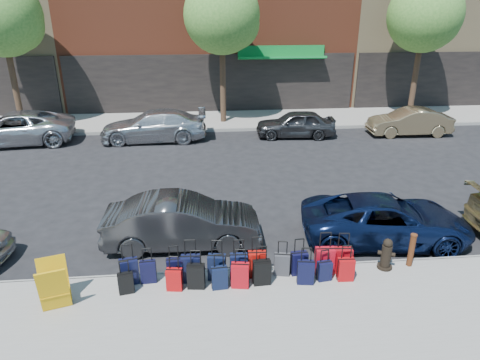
{
  "coord_description": "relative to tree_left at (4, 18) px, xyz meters",
  "views": [
    {
      "loc": [
        -0.73,
        -13.16,
        6.11
      ],
      "look_at": [
        0.37,
        -1.5,
        1.23
      ],
      "focal_mm": 32.0,
      "sensor_mm": 36.0,
      "label": 1
    }
  ],
  "objects": [
    {
      "name": "suitcase_back_9",
      "position": [
        11.85,
        -14.59,
        -5.02
      ],
      "size": [
        0.34,
        0.23,
        0.77
      ],
      "rotation": [
        0.0,
        0.0,
        0.13
      ],
      "color": "black",
      "rests_on": "sidewalk_near"
    },
    {
      "name": "suitcase_back_4",
      "position": [
        9.42,
        -14.67,
        -5.0
      ],
      "size": [
        0.37,
        0.23,
        0.85
      ],
      "rotation": [
        0.0,
        0.0,
        0.08
      ],
      "color": "black",
      "rests_on": "sidewalk_near"
    },
    {
      "name": "ground",
      "position": [
        9.86,
        -9.5,
        -5.41
      ],
      "size": [
        120.0,
        120.0,
        0.0
      ],
      "primitive_type": "plane",
      "color": "black",
      "rests_on": "ground"
    },
    {
      "name": "suitcase_back_6",
      "position": [
        10.39,
        -14.59,
        -4.97
      ],
      "size": [
        0.41,
        0.25,
        0.94
      ],
      "rotation": [
        0.0,
        0.0,
        0.06
      ],
      "color": "black",
      "rests_on": "sidewalk_near"
    },
    {
      "name": "suitcase_front_6",
      "position": [
        10.32,
        -14.29,
        -4.94
      ],
      "size": [
        0.43,
        0.25,
        1.01
      ],
      "rotation": [
        0.0,
        0.0,
        -0.04
      ],
      "color": "#9A0E09",
      "rests_on": "sidewalk_near"
    },
    {
      "name": "car_far_1",
      "position": [
        6.89,
        -2.71,
        -4.69
      ],
      "size": [
        4.97,
        2.03,
        1.44
      ],
      "primitive_type": "imported",
      "rotation": [
        0.0,
        0.0,
        -1.57
      ],
      "color": "silver",
      "rests_on": "ground"
    },
    {
      "name": "sidewalk_near",
      "position": [
        9.86,
        -16.0,
        -5.34
      ],
      "size": [
        60.0,
        4.0,
        0.15
      ],
      "primitive_type": "cube",
      "color": "gray",
      "rests_on": "ground"
    },
    {
      "name": "bollard",
      "position": [
        14.09,
        -14.21,
        -4.82
      ],
      "size": [
        0.16,
        0.16,
        0.86
      ],
      "color": "#38190C",
      "rests_on": "sidewalk_near"
    },
    {
      "name": "tree_center",
      "position": [
        10.5,
        0.0,
        0.0
      ],
      "size": [
        3.8,
        3.8,
        7.27
      ],
      "color": "black",
      "rests_on": "sidewalk_far"
    },
    {
      "name": "car_far_0",
      "position": [
        0.51,
        -2.63,
        -4.67
      ],
      "size": [
        5.56,
        3.05,
        1.48
      ],
      "primitive_type": "imported",
      "rotation": [
        0.0,
        0.0,
        -1.45
      ],
      "color": "silver",
      "rests_on": "ground"
    },
    {
      "name": "suitcase_back_2",
      "position": [
        8.42,
        -14.63,
        -5.0
      ],
      "size": [
        0.37,
        0.25,
        0.83
      ],
      "rotation": [
        0.0,
        0.0,
        -0.14
      ],
      "color": "#AC0B0D",
      "rests_on": "sidewalk_near"
    },
    {
      "name": "display_rack",
      "position": [
        5.96,
        -14.98,
        -4.75
      ],
      "size": [
        0.74,
        0.78,
        1.05
      ],
      "rotation": [
        0.0,
        0.0,
        0.29
      ],
      "color": "#CF980B",
      "rests_on": "sidewalk_near"
    },
    {
      "name": "curb_near",
      "position": [
        9.86,
        -13.98,
        -5.34
      ],
      "size": [
        60.0,
        0.08,
        0.15
      ],
      "primitive_type": "cube",
      "color": "gray",
      "rests_on": "ground"
    },
    {
      "name": "suitcase_front_5",
      "position": [
        9.89,
        -14.31,
        -4.96
      ],
      "size": [
        0.41,
        0.24,
        0.97
      ],
      "rotation": [
        0.0,
        0.0,
        -0.05
      ],
      "color": "black",
      "rests_on": "sidewalk_near"
    },
    {
      "name": "suitcase_front_7",
      "position": [
        10.91,
        -14.29,
        -4.99
      ],
      "size": [
        0.39,
        0.26,
        0.87
      ],
      "rotation": [
        0.0,
        0.0,
        -0.2
      ],
      "color": "#333438",
      "rests_on": "sidewalk_near"
    },
    {
      "name": "suitcase_front_2",
      "position": [
        8.41,
        -14.26,
        -4.99
      ],
      "size": [
        0.37,
        0.23,
        0.87
      ],
      "rotation": [
        0.0,
        0.0,
        0.08
      ],
      "color": "black",
      "rests_on": "sidewalk_near"
    },
    {
      "name": "car_far_3",
      "position": [
        19.4,
        -2.95,
        -4.75
      ],
      "size": [
        4.04,
        1.53,
        1.32
      ],
      "primitive_type": "imported",
      "rotation": [
        0.0,
        0.0,
        -1.6
      ],
      "color": "#98835D",
      "rests_on": "ground"
    },
    {
      "name": "sidewalk_far",
      "position": [
        9.86,
        0.5,
        -5.34
      ],
      "size": [
        60.0,
        4.0,
        0.15
      ],
      "primitive_type": "cube",
      "color": "gray",
      "rests_on": "ground"
    },
    {
      "name": "suitcase_front_8",
      "position": [
        11.31,
        -14.3,
        -4.97
      ],
      "size": [
        0.39,
        0.24,
        0.92
      ],
      "rotation": [
        0.0,
        0.0,
        0.08
      ],
      "color": "black",
      "rests_on": "sidewalk_near"
    },
    {
      "name": "suitcase_back_0",
      "position": [
        7.36,
        -14.65,
        -5.02
      ],
      "size": [
        0.36,
        0.25,
        0.78
      ],
      "rotation": [
        0.0,
        0.0,
        0.19
      ],
      "color": "black",
      "rests_on": "sidewalk_near"
    },
    {
      "name": "suitcase_front_9",
      "position": [
        11.91,
        -14.33,
        -4.93
      ],
      "size": [
        0.45,
        0.26,
        1.06
      ],
      "rotation": [
        0.0,
        0.0,
        -0.05
      ],
      "color": "#A50A18",
      "rests_on": "sidewalk_near"
    },
    {
      "name": "suitcase_front_4",
      "position": [
        9.38,
        -14.31,
        -4.95
      ],
      "size": [
        0.44,
        0.29,
        0.99
      ],
      "rotation": [
        0.0,
        0.0,
        -0.17
      ],
      "color": "black",
      "rests_on": "sidewalk_near"
    },
    {
      "name": "suitcase_back_8",
      "position": [
        11.38,
        -14.66,
        -4.98
      ],
      "size": [
        0.4,
        0.27,
        0.9
      ],
      "rotation": [
        0.0,
        0.0,
        -0.15
      ],
      "color": "black",
      "rests_on": "sidewalk_near"
    },
    {
      "name": "car_near_1",
      "position": [
        8.54,
        -12.45,
        -4.73
      ],
      "size": [
        4.18,
        1.52,
        1.37
      ],
      "primitive_type": "imported",
      "rotation": [
        0.0,
        0.0,
        1.55
      ],
      "color": "#363639",
      "rests_on": "ground"
    },
    {
      "name": "suitcase_front_10",
      "position": [
        12.36,
        -14.31,
        -4.95
      ],
      "size": [
        0.44,
        0.27,
        1.01
      ],
      "rotation": [
        0.0,
        0.0,
        -0.1
      ],
      "color": "maroon",
      "rests_on": "sidewalk_near"
    },
    {
      "name": "suitcase_front_3",
      "position": [
        8.78,
        -14.34,
        -4.93
      ],
      "size": [
        0.44,
        0.25,
        1.05
      ],
      "rotation": [
        0.0,
        0.0,
        -0.04
      ],
      "color": "black",
      "rests_on": "sidewalk_near"
    },
    {
      "name": "suitcase_front_1",
      "position": [
        7.81,
        -14.29,
        -4.99
      ],
      "size": [
        0.37,
        0.22,
        0.86
      ],
      "rotation": [
        0.0,
        0.0,
        0.07
      ],
      "color": "black",
      "rests_on": "sidewalk_near"
    },
    {
      "name": "car_far_2",
      "position": [
        13.72,
        -2.75,
        -4.76
      ],
      "size": [
        3.92,
        1.83,
        1.3
      ],
      "primitive_type": "imported",
      "rotation": [
        0.0,
        0.0,
        -1.65
      ],
      "color": "#37373A",
      "rests_on": "ground"
    },
    {
      "name": "curb_far",
      "position": [
        9.86,
        -1.52,
        -5.34
      ],
      "size": [
        60.0,
        0.08,
        0.15
      ],
      "primitive_type": "cube",
      "color": "gray",
      "rests_on": "ground"
    },
    {
      "name": "tree_left",
      "position": [
        0.0,
        0.0,
        0.0
      ],
      "size": [
        3.8,
        3.8,
        7.27
      ],
      "color": "black",
      "rests_on": "sidewalk_far"
    },
    {
      "name": "car_near_2",
      "position": [
        14.06,
        -12.73,
        -4.78
      ],
      "size": [
        4.74,
        2.58,
        1.26
      ],
      "primitive_type": "imported",
      "rotation": [
        0.0,
        0.0,
        1.46
      ],
      "color": "#0D193D",
      "rests_on": "ground"
    },
    {
      "name": "tree_right",
      "position": [
        21.0,
        0.0,
        0.0
      ],
      "size": [
        3.8,
        3.8,
        7.27
      ],
      "color": "black",
      "rests_on": "sidewalk_far"
    },
    {
      "name": "suitcase_back_10",
      "position": [
        12.33,
        -14.63,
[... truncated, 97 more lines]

